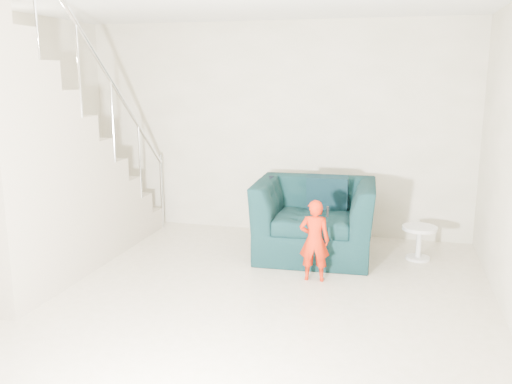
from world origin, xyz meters
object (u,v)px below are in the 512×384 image
at_px(toddler, 314,240).
at_px(staircase, 35,184).
at_px(side_table, 419,237).
at_px(armchair, 315,218).

xyz_separation_m(toddler, staircase, (-2.78, -0.52, 0.53)).
bearing_deg(staircase, side_table, 20.63).
distance_m(toddler, staircase, 2.88).
xyz_separation_m(armchair, staircase, (-2.67, -1.31, 0.52)).
bearing_deg(armchair, staircase, -156.55).
relative_size(armchair, side_table, 3.48).
distance_m(toddler, side_table, 1.40).
relative_size(armchair, toddler, 1.59).
relative_size(armchair, staircase, 0.37).
xyz_separation_m(armchair, toddler, (0.11, -0.79, -0.02)).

